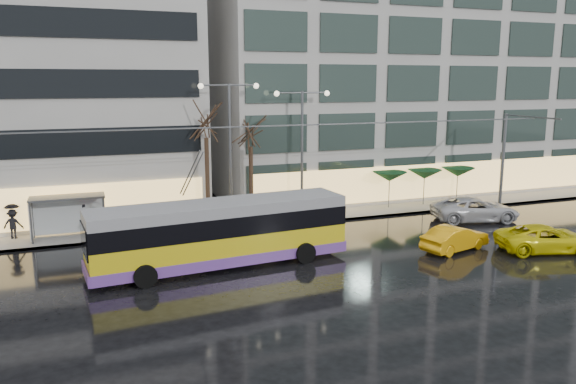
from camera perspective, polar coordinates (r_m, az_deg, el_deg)
ground at (r=26.95m, az=-3.95°, el=-9.01°), size 140.00×140.00×0.00m
sidewalk at (r=40.42m, az=-6.91°, el=-2.08°), size 80.00×10.00×0.15m
kerb at (r=35.76m, az=-5.03°, el=-3.79°), size 80.00×0.10×0.15m
building_right at (r=50.66m, az=10.97°, el=14.79°), size 32.00×14.00×25.00m
trolleybus at (r=28.63m, az=-6.84°, el=-4.38°), size 13.28×5.42×6.08m
catenary at (r=33.60m, az=-6.28°, el=2.49°), size 42.24×5.12×7.00m
bus_shelter at (r=35.75m, az=-22.06°, el=-1.48°), size 4.20×1.60×2.51m
street_lamp_near at (r=36.39m, az=-5.93°, el=5.92°), size 3.96×0.36×9.03m
street_lamp_far at (r=37.98m, az=1.44°, el=5.78°), size 3.96×0.36×8.53m
tree_a at (r=36.16m, az=-8.36°, el=7.57°), size 3.20×3.20×8.40m
tree_b at (r=37.15m, az=-3.84°, el=6.70°), size 3.20×3.20×7.70m
parasol_a at (r=41.68m, az=10.28°, el=1.55°), size 2.50×2.50×2.65m
parasol_b at (r=43.27m, az=13.70°, el=1.77°), size 2.50×2.50×2.65m
parasol_c at (r=45.01m, az=16.87°, el=1.96°), size 2.50×2.50×2.65m
taxi_b at (r=32.69m, az=16.60°, el=-4.53°), size 4.49×2.54×1.40m
taxi_c at (r=34.28m, az=24.73°, el=-4.31°), size 5.80×3.80×1.48m
sedan_silver at (r=39.92m, az=18.50°, el=-1.68°), size 6.25×4.00×1.61m
pedestrian_a at (r=36.44m, az=-20.10°, el=-1.74°), size 1.23×1.24×2.19m
pedestrian_b at (r=35.31m, az=-19.04°, el=-3.12°), size 0.80×0.64×1.58m
pedestrian_c at (r=36.83m, az=-26.17°, el=-2.57°), size 1.26×1.00×2.11m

